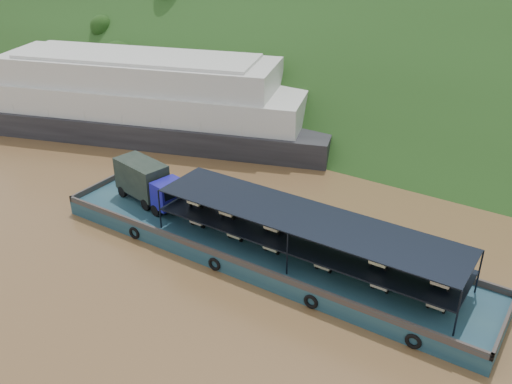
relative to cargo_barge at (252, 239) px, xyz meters
The scene contains 4 objects.
ground 1.26m from the cargo_barge, 75.64° to the left, with size 160.00×160.00×0.00m, color brown.
hillside 36.49m from the cargo_barge, 89.81° to the left, with size 140.00×28.00×28.00m, color #1E3C15.
cargo_barge is the anchor object (origin of this frame).
passenger_ferry 28.90m from the cargo_barge, 149.61° to the left, with size 45.96×24.68×9.05m.
Camera 1 is at (20.38, -31.42, 24.43)m, focal length 40.00 mm.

